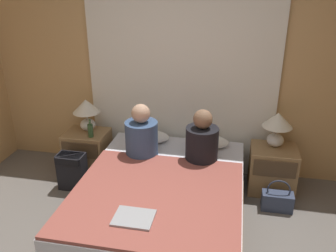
% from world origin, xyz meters
% --- Properties ---
extents(wall_back, '(4.79, 0.06, 2.50)m').
position_xyz_m(wall_back, '(0.00, 1.98, 1.25)').
color(wall_back, tan).
rests_on(wall_back, ground_plane).
extents(curtain_panel, '(2.42, 0.02, 2.13)m').
position_xyz_m(curtain_panel, '(0.00, 1.92, 1.06)').
color(curtain_panel, white).
rests_on(curtain_panel, ground_plane).
extents(bed, '(1.59, 2.05, 0.45)m').
position_xyz_m(bed, '(0.00, 0.84, 0.22)').
color(bed, brown).
rests_on(bed, ground_plane).
extents(nightstand_left, '(0.51, 0.43, 0.53)m').
position_xyz_m(nightstand_left, '(-1.11, 1.61, 0.26)').
color(nightstand_left, '#937047').
rests_on(nightstand_left, ground_plane).
extents(nightstand_right, '(0.51, 0.43, 0.53)m').
position_xyz_m(nightstand_right, '(1.11, 1.61, 0.26)').
color(nightstand_right, '#937047').
rests_on(nightstand_right, ground_plane).
extents(lamp_left, '(0.33, 0.33, 0.40)m').
position_xyz_m(lamp_left, '(-1.11, 1.68, 0.79)').
color(lamp_left, silver).
rests_on(lamp_left, nightstand_left).
extents(lamp_right, '(0.33, 0.33, 0.40)m').
position_xyz_m(lamp_right, '(1.11, 1.68, 0.79)').
color(lamp_right, silver).
rests_on(lamp_right, nightstand_right).
extents(pillow_left, '(0.51, 0.29, 0.12)m').
position_xyz_m(pillow_left, '(-0.35, 1.68, 0.51)').
color(pillow_left, white).
rests_on(pillow_left, bed).
extents(pillow_right, '(0.51, 0.29, 0.12)m').
position_xyz_m(pillow_right, '(0.35, 1.68, 0.51)').
color(pillow_right, white).
rests_on(pillow_right, bed).
extents(blanket_on_bed, '(1.53, 1.45, 0.03)m').
position_xyz_m(blanket_on_bed, '(0.00, 0.57, 0.47)').
color(blanket_on_bed, '#994C42').
rests_on(blanket_on_bed, bed).
extents(person_left_in_bed, '(0.35, 0.35, 0.59)m').
position_xyz_m(person_left_in_bed, '(-0.33, 1.33, 0.69)').
color(person_left_in_bed, '#38517A').
rests_on(person_left_in_bed, bed).
extents(person_right_in_bed, '(0.35, 0.35, 0.58)m').
position_xyz_m(person_right_in_bed, '(0.33, 1.33, 0.68)').
color(person_right_in_bed, black).
rests_on(person_right_in_bed, bed).
extents(beer_bottle_on_left_stand, '(0.06, 0.06, 0.22)m').
position_xyz_m(beer_bottle_on_left_stand, '(-1.00, 1.50, 0.61)').
color(beer_bottle_on_left_stand, '#2D4C28').
rests_on(beer_bottle_on_left_stand, nightstand_left).
extents(laptop_on_bed, '(0.32, 0.26, 0.02)m').
position_xyz_m(laptop_on_bed, '(-0.09, 0.20, 0.49)').
color(laptop_on_bed, '#9EA0A5').
rests_on(laptop_on_bed, blanket_on_bed).
extents(backpack_on_floor, '(0.31, 0.20, 0.43)m').
position_xyz_m(backpack_on_floor, '(-1.13, 1.20, 0.24)').
color(backpack_on_floor, black).
rests_on(backpack_on_floor, ground_plane).
extents(handbag_on_floor, '(0.32, 0.15, 0.35)m').
position_xyz_m(handbag_on_floor, '(1.15, 1.24, 0.11)').
color(handbag_on_floor, '#333D56').
rests_on(handbag_on_floor, ground_plane).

